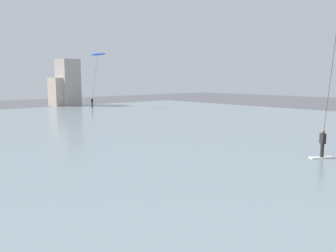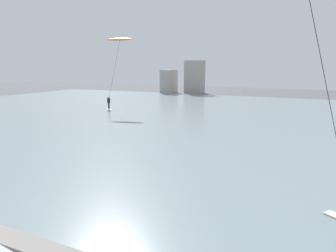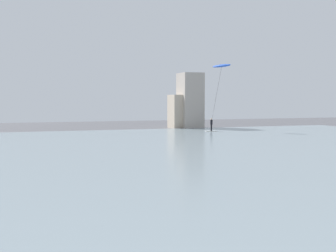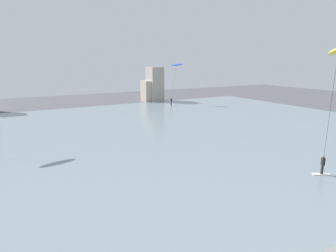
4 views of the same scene
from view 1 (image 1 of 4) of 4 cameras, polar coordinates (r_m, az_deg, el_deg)
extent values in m
cube|color=#B7A893|center=(62.40, -16.82, 5.33)|extent=(3.64, 3.13, 4.76)
cube|color=#A89E93|center=(62.34, -15.91, 6.78)|extent=(2.95, 3.64, 7.84)
cube|color=silver|center=(22.15, 23.66, -4.70)|extent=(1.40, 1.16, 0.06)
cylinder|color=black|center=(22.07, 23.72, -3.63)|extent=(0.20, 0.20, 0.78)
cube|color=black|center=(21.95, 23.82, -1.87)|extent=(0.37, 0.40, 0.60)
sphere|color=#9E7051|center=(21.89, 23.88, -0.81)|extent=(0.20, 0.20, 0.20)
cylinder|color=#333333|center=(20.42, 25.13, 9.24)|extent=(2.22, 1.47, 8.52)
cube|color=silver|center=(55.31, -12.19, 2.88)|extent=(1.46, 0.68, 0.06)
cylinder|color=black|center=(55.27, -12.20, 3.32)|extent=(0.20, 0.20, 0.78)
cube|color=black|center=(55.23, -12.23, 4.03)|extent=(0.28, 0.37, 0.60)
sphere|color=beige|center=(55.20, -12.24, 4.46)|extent=(0.20, 0.20, 0.20)
cylinder|color=#333333|center=(56.05, -11.79, 7.65)|extent=(1.88, 1.08, 7.06)
ellipsoid|color=blue|center=(57.10, -11.37, 11.36)|extent=(2.21, 2.76, 0.61)
camera|label=2|loc=(19.60, 59.75, 6.76)|focal=34.61mm
camera|label=3|loc=(6.45, 68.67, -1.35)|focal=46.47mm
camera|label=4|loc=(6.98, 160.44, 33.30)|focal=31.20mm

